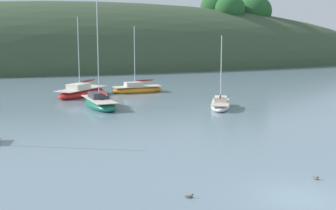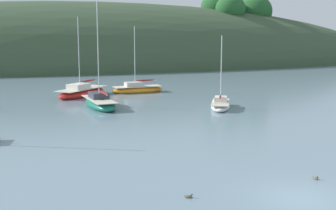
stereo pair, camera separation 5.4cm
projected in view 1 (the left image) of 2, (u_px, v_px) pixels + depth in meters
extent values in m
plane|color=slate|center=(301.00, 199.00, 20.48)|extent=(400.00, 400.00, 0.00)
ellipsoid|color=#384C33|center=(84.00, 67.00, 94.48)|extent=(150.00, 36.00, 27.30)
ellipsoid|color=#235628|center=(255.00, 11.00, 102.85)|extent=(8.07, 7.34, 7.34)
ellipsoid|color=#235628|center=(217.00, 8.00, 100.38)|extent=(7.85, 7.14, 7.14)
ellipsoid|color=#235628|center=(230.00, 9.00, 97.14)|extent=(6.67, 6.06, 6.06)
ellipsoid|color=#235628|center=(247.00, 15.00, 105.63)|extent=(5.00, 4.54, 4.54)
ellipsoid|color=white|center=(220.00, 106.00, 44.26)|extent=(4.04, 5.66, 0.87)
cube|color=beige|center=(220.00, 102.00, 44.20)|extent=(3.71, 5.21, 0.06)
cube|color=silver|center=(221.00, 99.00, 44.58)|extent=(1.84, 2.08, 0.50)
cylinder|color=silver|center=(221.00, 69.00, 43.93)|extent=(0.09, 0.09, 6.54)
cylinder|color=silver|center=(220.00, 97.00, 43.25)|extent=(1.07, 2.07, 0.07)
ellipsoid|color=maroon|center=(220.00, 97.00, 43.24)|extent=(1.14, 2.04, 0.20)
ellipsoid|color=red|center=(82.00, 93.00, 52.61)|extent=(7.37, 7.40, 1.25)
cube|color=beige|center=(82.00, 89.00, 52.52)|extent=(6.78, 6.81, 0.06)
cube|color=silver|center=(78.00, 86.00, 51.92)|extent=(2.98, 2.98, 0.64)
cylinder|color=silver|center=(79.00, 53.00, 51.49)|extent=(0.09, 0.09, 8.31)
cylinder|color=silver|center=(88.00, 81.00, 53.49)|extent=(2.35, 2.37, 0.07)
ellipsoid|color=maroon|center=(88.00, 81.00, 53.48)|extent=(2.35, 2.37, 0.20)
ellipsoid|color=#196B56|center=(100.00, 104.00, 44.89)|extent=(3.23, 7.54, 1.17)
cube|color=beige|center=(100.00, 99.00, 44.81)|extent=(2.97, 6.94, 0.06)
cube|color=#333842|center=(98.00, 95.00, 45.29)|extent=(1.85, 2.50, 0.61)
cylinder|color=silver|center=(98.00, 51.00, 44.35)|extent=(0.09, 0.09, 9.64)
cylinder|color=silver|center=(103.00, 93.00, 43.63)|extent=(0.39, 3.07, 0.07)
ellipsoid|color=maroon|center=(103.00, 93.00, 43.62)|extent=(0.50, 2.96, 0.20)
ellipsoid|color=orange|center=(137.00, 90.00, 55.82)|extent=(6.66, 2.65, 1.04)
cube|color=beige|center=(137.00, 86.00, 55.74)|extent=(6.12, 2.43, 0.06)
cube|color=beige|center=(133.00, 84.00, 55.50)|extent=(2.18, 1.58, 0.57)
cylinder|color=silver|center=(135.00, 57.00, 55.01)|extent=(0.09, 0.09, 7.45)
cylinder|color=silver|center=(145.00, 81.00, 56.00)|extent=(2.74, 0.25, 0.07)
ellipsoid|color=maroon|center=(145.00, 80.00, 56.00)|extent=(2.64, 0.37, 0.20)
ellipsoid|color=brown|center=(189.00, 197.00, 20.60)|extent=(0.38, 0.32, 0.16)
sphere|color=#1E4723|center=(192.00, 195.00, 20.55)|extent=(0.09, 0.09, 0.09)
cone|color=gold|center=(194.00, 195.00, 20.54)|extent=(0.06, 0.05, 0.04)
cone|color=brown|center=(186.00, 196.00, 20.62)|extent=(0.10, 0.10, 0.08)
ellipsoid|color=brown|center=(316.00, 178.00, 23.17)|extent=(0.22, 0.36, 0.16)
sphere|color=#1E4723|center=(318.00, 177.00, 23.02)|extent=(0.09, 0.09, 0.09)
cone|color=gold|center=(319.00, 178.00, 22.97)|extent=(0.04, 0.05, 0.04)
cone|color=brown|center=(314.00, 177.00, 23.30)|extent=(0.08, 0.08, 0.08)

